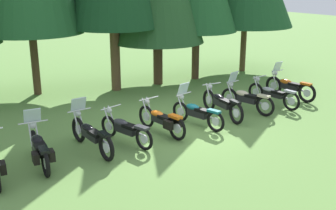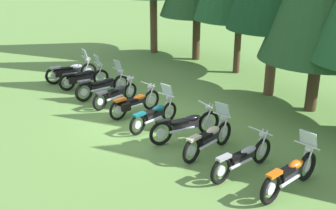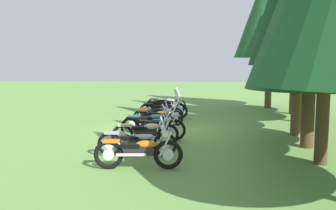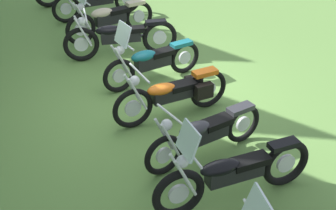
{
  "view_description": "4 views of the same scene",
  "coord_description": "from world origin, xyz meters",
  "px_view_note": "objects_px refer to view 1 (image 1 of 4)",
  "views": [
    {
      "loc": [
        -7.19,
        -10.16,
        4.63
      ],
      "look_at": [
        -0.21,
        0.3,
        0.75
      ],
      "focal_mm": 44.27,
      "sensor_mm": 36.0,
      "label": 1
    },
    {
      "loc": [
        10.94,
        -6.98,
        5.45
      ],
      "look_at": [
        0.44,
        0.54,
        0.58
      ],
      "focal_mm": 44.1,
      "sensor_mm": 36.0,
      "label": 2
    },
    {
      "loc": [
        14.62,
        2.19,
        2.7
      ],
      "look_at": [
        -0.32,
        0.43,
        0.99
      ],
      "focal_mm": 38.76,
      "sensor_mm": 36.0,
      "label": 3
    },
    {
      "loc": [
        -7.89,
        2.59,
        4.84
      ],
      "look_at": [
        -1.16,
        0.17,
        0.54
      ],
      "focal_mm": 54.9,
      "sensor_mm": 36.0,
      "label": 4
    }
  ],
  "objects_px": {
    "motorcycle_1": "(39,148)",
    "motorcycle_8": "(273,94)",
    "motorcycle_2": "(91,134)",
    "motorcycle_6": "(222,103)",
    "motorcycle_5": "(197,112)",
    "motorcycle_3": "(125,129)",
    "motorcycle_4": "(162,120)",
    "motorcycle_9": "(289,87)",
    "motorcycle_7": "(246,98)"
  },
  "relations": [
    {
      "from": "motorcycle_5",
      "to": "motorcycle_3",
      "type": "bearing_deg",
      "value": 77.71
    },
    {
      "from": "motorcycle_1",
      "to": "motorcycle_4",
      "type": "distance_m",
      "value": 3.82
    },
    {
      "from": "motorcycle_1",
      "to": "motorcycle_9",
      "type": "xyz_separation_m",
      "value": [
        10.17,
        0.65,
        0.01
      ]
    },
    {
      "from": "motorcycle_7",
      "to": "motorcycle_1",
      "type": "bearing_deg",
      "value": 80.03
    },
    {
      "from": "motorcycle_2",
      "to": "motorcycle_6",
      "type": "xyz_separation_m",
      "value": [
        4.95,
        0.24,
        -0.0
      ]
    },
    {
      "from": "motorcycle_4",
      "to": "motorcycle_5",
      "type": "height_order",
      "value": "motorcycle_5"
    },
    {
      "from": "motorcycle_2",
      "to": "motorcycle_6",
      "type": "height_order",
      "value": "motorcycle_2"
    },
    {
      "from": "motorcycle_2",
      "to": "motorcycle_4",
      "type": "xyz_separation_m",
      "value": [
        2.34,
        -0.02,
        -0.02
      ]
    },
    {
      "from": "motorcycle_4",
      "to": "motorcycle_9",
      "type": "relative_size",
      "value": 0.95
    },
    {
      "from": "motorcycle_4",
      "to": "motorcycle_7",
      "type": "relative_size",
      "value": 1.0
    },
    {
      "from": "motorcycle_4",
      "to": "motorcycle_8",
      "type": "height_order",
      "value": "motorcycle_4"
    },
    {
      "from": "motorcycle_1",
      "to": "motorcycle_8",
      "type": "relative_size",
      "value": 0.92
    },
    {
      "from": "motorcycle_1",
      "to": "motorcycle_2",
      "type": "bearing_deg",
      "value": -77.2
    },
    {
      "from": "motorcycle_6",
      "to": "motorcycle_9",
      "type": "height_order",
      "value": "motorcycle_9"
    },
    {
      "from": "motorcycle_1",
      "to": "motorcycle_9",
      "type": "bearing_deg",
      "value": -79.98
    },
    {
      "from": "motorcycle_4",
      "to": "motorcycle_7",
      "type": "height_order",
      "value": "motorcycle_7"
    },
    {
      "from": "motorcycle_2",
      "to": "motorcycle_9",
      "type": "distance_m",
      "value": 8.7
    },
    {
      "from": "motorcycle_5",
      "to": "motorcycle_8",
      "type": "xyz_separation_m",
      "value": [
        3.76,
        0.21,
        -0.03
      ]
    },
    {
      "from": "motorcycle_2",
      "to": "motorcycle_6",
      "type": "distance_m",
      "value": 4.96
    },
    {
      "from": "motorcycle_4",
      "to": "motorcycle_7",
      "type": "xyz_separation_m",
      "value": [
        3.73,
        0.21,
        0.03
      ]
    },
    {
      "from": "motorcycle_3",
      "to": "motorcycle_7",
      "type": "distance_m",
      "value": 5.02
    },
    {
      "from": "motorcycle_3",
      "to": "motorcycle_8",
      "type": "height_order",
      "value": "motorcycle_8"
    },
    {
      "from": "motorcycle_5",
      "to": "motorcycle_9",
      "type": "distance_m",
      "value": 5.06
    },
    {
      "from": "motorcycle_1",
      "to": "motorcycle_3",
      "type": "bearing_deg",
      "value": -80.65
    },
    {
      "from": "motorcycle_4",
      "to": "motorcycle_8",
      "type": "relative_size",
      "value": 0.94
    },
    {
      "from": "motorcycle_5",
      "to": "motorcycle_9",
      "type": "relative_size",
      "value": 0.93
    },
    {
      "from": "motorcycle_1",
      "to": "motorcycle_6",
      "type": "distance_m",
      "value": 6.45
    },
    {
      "from": "motorcycle_4",
      "to": "motorcycle_5",
      "type": "xyz_separation_m",
      "value": [
        1.32,
        -0.02,
        0.01
      ]
    },
    {
      "from": "motorcycle_3",
      "to": "motorcycle_5",
      "type": "height_order",
      "value": "motorcycle_5"
    },
    {
      "from": "motorcycle_2",
      "to": "motorcycle_5",
      "type": "bearing_deg",
      "value": -93.87
    },
    {
      "from": "motorcycle_1",
      "to": "motorcycle_2",
      "type": "xyz_separation_m",
      "value": [
        1.48,
        0.17,
        0.0
      ]
    },
    {
      "from": "motorcycle_1",
      "to": "motorcycle_9",
      "type": "distance_m",
      "value": 10.19
    },
    {
      "from": "motorcycle_4",
      "to": "motorcycle_7",
      "type": "bearing_deg",
      "value": -94.07
    },
    {
      "from": "motorcycle_3",
      "to": "motorcycle_5",
      "type": "distance_m",
      "value": 2.6
    },
    {
      "from": "motorcycle_5",
      "to": "motorcycle_7",
      "type": "relative_size",
      "value": 0.97
    },
    {
      "from": "motorcycle_6",
      "to": "motorcycle_9",
      "type": "distance_m",
      "value": 3.74
    },
    {
      "from": "motorcycle_4",
      "to": "motorcycle_5",
      "type": "distance_m",
      "value": 1.32
    },
    {
      "from": "motorcycle_1",
      "to": "motorcycle_3",
      "type": "xyz_separation_m",
      "value": [
        2.53,
        0.13,
        -0.03
      ]
    },
    {
      "from": "motorcycle_7",
      "to": "motorcycle_8",
      "type": "relative_size",
      "value": 0.94
    },
    {
      "from": "motorcycle_1",
      "to": "motorcycle_6",
      "type": "bearing_deg",
      "value": -80.04
    },
    {
      "from": "motorcycle_3",
      "to": "motorcycle_9",
      "type": "bearing_deg",
      "value": -99.95
    },
    {
      "from": "motorcycle_6",
      "to": "motorcycle_7",
      "type": "xyz_separation_m",
      "value": [
        1.11,
        -0.04,
        0.01
      ]
    },
    {
      "from": "motorcycle_7",
      "to": "motorcycle_4",
      "type": "bearing_deg",
      "value": 80.51
    },
    {
      "from": "motorcycle_8",
      "to": "motorcycle_1",
      "type": "bearing_deg",
      "value": 86.95
    },
    {
      "from": "motorcycle_5",
      "to": "motorcycle_6",
      "type": "height_order",
      "value": "motorcycle_5"
    },
    {
      "from": "motorcycle_9",
      "to": "motorcycle_8",
      "type": "bearing_deg",
      "value": 96.87
    },
    {
      "from": "motorcycle_6",
      "to": "motorcycle_7",
      "type": "bearing_deg",
      "value": -85.01
    },
    {
      "from": "motorcycle_2",
      "to": "motorcycle_4",
      "type": "height_order",
      "value": "motorcycle_2"
    },
    {
      "from": "motorcycle_1",
      "to": "motorcycle_4",
      "type": "relative_size",
      "value": 0.99
    },
    {
      "from": "motorcycle_1",
      "to": "motorcycle_4",
      "type": "bearing_deg",
      "value": -81.36
    }
  ]
}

